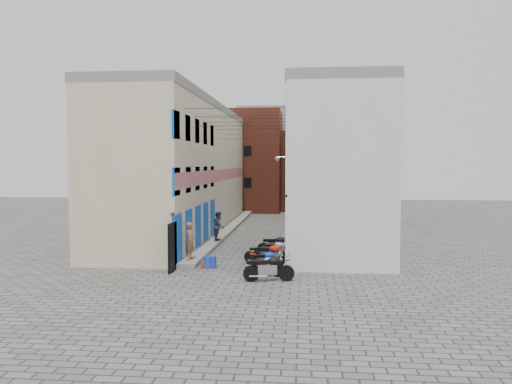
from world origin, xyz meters
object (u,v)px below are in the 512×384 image
(motorcycle_e, at_px, (261,252))
(water_jug_far, at_px, (213,262))
(motorcycle_g, at_px, (277,244))
(person_b, at_px, (219,226))
(motorcycle_c, at_px, (265,259))
(motorcycle_d, at_px, (270,253))
(red_crate, at_px, (205,265))
(water_jug_near, at_px, (208,262))
(person_a, at_px, (190,241))
(motorcycle_a, at_px, (269,267))
(motorcycle_f, at_px, (276,249))
(motorcycle_b, at_px, (265,265))

(motorcycle_e, relative_size, water_jug_far, 3.17)
(motorcycle_e, height_order, motorcycle_g, motorcycle_g)
(person_b, bearing_deg, motorcycle_c, -154.10)
(motorcycle_d, bearing_deg, motorcycle_c, -5.84)
(motorcycle_e, xyz_separation_m, water_jug_far, (-2.13, -1.57, -0.23))
(motorcycle_c, xyz_separation_m, red_crate, (-2.83, 0.28, -0.40))
(water_jug_near, bearing_deg, motorcycle_c, -5.89)
(person_a, xyz_separation_m, water_jug_near, (0.95, -0.61, -0.88))
(person_a, height_order, water_jug_near, person_a)
(motorcycle_a, bearing_deg, motorcycle_g, 171.50)
(water_jug_near, height_order, water_jug_far, water_jug_near)
(motorcycle_d, xyz_separation_m, person_b, (-3.45, 5.91, 0.51))
(motorcycle_c, distance_m, motorcycle_f, 2.81)
(motorcycle_b, height_order, person_b, person_b)
(person_b, bearing_deg, motorcycle_g, -130.14)
(motorcycle_a, height_order, motorcycle_d, motorcycle_d)
(motorcycle_a, height_order, red_crate, motorcycle_a)
(motorcycle_b, relative_size, water_jug_near, 3.20)
(motorcycle_a, relative_size, motorcycle_b, 1.20)
(motorcycle_f, xyz_separation_m, person_a, (-3.95, -1.90, 0.63))
(motorcycle_a, relative_size, red_crate, 5.93)
(person_b, height_order, water_jug_far, person_b)
(motorcycle_b, bearing_deg, motorcycle_g, 173.81)
(person_a, relative_size, person_b, 1.04)
(motorcycle_g, bearing_deg, person_b, -129.73)
(motorcycle_b, xyz_separation_m, person_a, (-3.74, 2.16, 0.64))
(motorcycle_a, relative_size, motorcycle_c, 1.21)
(motorcycle_e, bearing_deg, person_b, -152.90)
(motorcycle_b, xyz_separation_m, red_crate, (-2.91, 1.55, -0.40))
(motorcycle_d, distance_m, motorcycle_f, 1.88)
(motorcycle_d, xyz_separation_m, water_jug_near, (-2.85, -0.64, -0.34))
(motorcycle_f, bearing_deg, motorcycle_e, -39.21)
(motorcycle_a, xyz_separation_m, person_a, (-3.95, 2.96, 0.54))
(motorcycle_b, height_order, water_jug_far, motorcycle_b)
(water_jug_near, height_order, red_crate, water_jug_near)
(person_b, distance_m, water_jug_near, 6.63)
(motorcycle_d, height_order, motorcycle_e, motorcycle_d)
(motorcycle_a, height_order, motorcycle_g, motorcycle_a)
(motorcycle_g, relative_size, water_jug_near, 3.73)
(water_jug_near, distance_m, red_crate, 0.21)
(motorcycle_a, distance_m, water_jug_near, 3.83)
(motorcycle_e, relative_size, person_a, 0.95)
(motorcycle_a, relative_size, motorcycle_e, 1.23)
(water_jug_near, xyz_separation_m, water_jug_far, (0.24, 0.00, -0.00))
(motorcycle_b, bearing_deg, motorcycle_f, 173.22)
(motorcycle_f, height_order, motorcycle_g, motorcycle_g)
(motorcycle_c, relative_size, motorcycle_g, 0.85)
(motorcycle_a, relative_size, motorcycle_d, 1.00)
(motorcycle_c, relative_size, person_a, 0.97)
(person_b, bearing_deg, motorcycle_a, -157.88)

